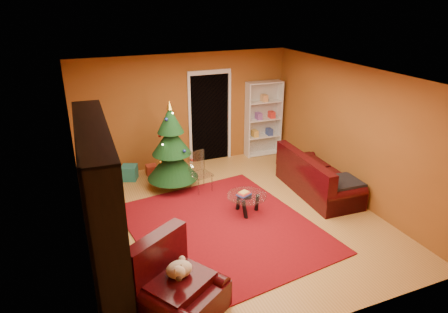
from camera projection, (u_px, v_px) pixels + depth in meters
name	position (u px, v px, depth m)	size (l,w,h in m)	color
floor	(232.00, 218.00, 7.31)	(5.00, 5.50, 0.05)	#AE7B38
ceiling	(234.00, 73.00, 6.31)	(5.00, 5.50, 0.05)	silver
wall_back	(185.00, 111.00, 9.19)	(5.00, 0.05, 2.60)	brown
wall_left	(77.00, 175.00, 5.92)	(0.05, 5.50, 2.60)	brown
wall_right	(353.00, 133.00, 7.70)	(0.05, 5.50, 2.60)	brown
doorway	(210.00, 119.00, 9.45)	(1.06, 0.60, 2.16)	black
rug	(223.00, 228.00, 6.96)	(2.92, 3.41, 0.02)	maroon
media_unit	(100.00, 199.00, 5.64)	(0.44, 2.85, 2.19)	black
christmas_tree	(172.00, 147.00, 8.09)	(1.06, 1.06, 1.88)	black
gift_box_teal	(129.00, 173.00, 8.74)	(0.32, 0.32, 0.32)	#1E756E
gift_box_red	(152.00, 170.00, 8.98)	(0.23, 0.23, 0.23)	#9C3121
white_bookshelf	(263.00, 119.00, 9.84)	(0.88, 0.32, 1.91)	white
armchair	(180.00, 286.00, 4.98)	(1.03, 1.03, 0.81)	black
dog	(179.00, 269.00, 4.98)	(0.40, 0.30, 0.26)	beige
sofa	(319.00, 173.00, 8.07)	(2.00, 0.90, 0.86)	black
coffee_table	(247.00, 204.00, 7.37)	(0.74, 0.74, 0.46)	gray
acrylic_chair	(201.00, 174.00, 8.13)	(0.39, 0.42, 0.76)	#66605B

